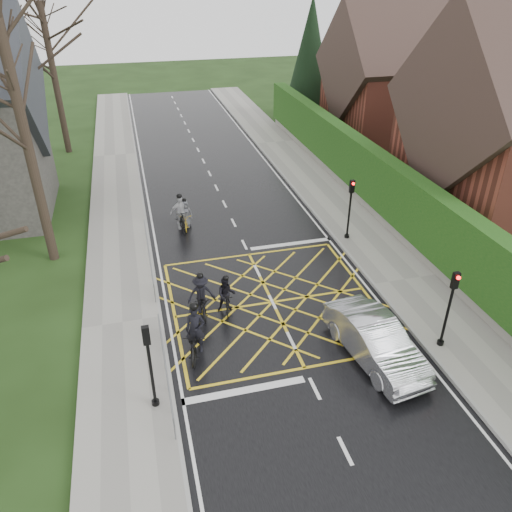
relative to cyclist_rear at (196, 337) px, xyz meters
name	(u,v)px	position (x,y,z in m)	size (l,w,h in m)	color
ground	(272,302)	(3.45, 2.24, -0.68)	(120.00, 120.00, 0.00)	black
road	(272,302)	(3.45, 2.24, -0.68)	(9.00, 80.00, 0.01)	black
sidewalk_right	(404,281)	(9.45, 2.24, -0.61)	(3.00, 80.00, 0.15)	gray
sidewalk_left	(123,323)	(-2.55, 2.24, -0.61)	(3.00, 80.00, 0.15)	gray
stone_wall	(379,213)	(11.20, 8.24, -0.33)	(0.50, 38.00, 0.70)	slate
hedge	(383,183)	(11.20, 8.24, 1.42)	(0.90, 38.00, 2.80)	#113C10
house_far	(398,85)	(18.21, 20.24, 3.68)	(9.80, 8.80, 10.30)	brown
conifer	(310,60)	(14.20, 28.24, 4.31)	(4.60, 4.60, 10.00)	black
tree_near	(13,85)	(-5.55, 8.24, 7.23)	(9.24, 9.24, 11.44)	black
tree_mid	(13,40)	(-6.55, 16.24, 7.95)	(10.08, 10.08, 12.48)	black
tree_far	(49,47)	(-5.85, 24.24, 6.51)	(8.40, 8.40, 10.40)	black
railing_south	(165,365)	(-1.20, -1.26, 0.10)	(0.05, 5.04, 1.03)	slate
railing_north	(149,253)	(-1.20, 6.24, 0.11)	(0.05, 6.04, 1.03)	slate
traffic_light_ne	(350,210)	(8.55, 6.43, 0.98)	(0.24, 0.31, 3.21)	black
traffic_light_se	(448,310)	(8.55, -1.97, 0.98)	(0.24, 0.31, 3.21)	black
traffic_light_sw	(151,368)	(-1.65, -2.26, 0.98)	(0.24, 0.31, 3.21)	black
cyclist_rear	(196,337)	(0.00, 0.00, 0.00)	(1.29, 2.28, 2.10)	black
cyclist_back	(227,298)	(1.53, 2.13, -0.06)	(0.82, 1.70, 1.65)	black
cyclist_mid	(202,299)	(0.55, 2.25, -0.01)	(1.10, 1.90, 1.84)	black
cyclist_front	(181,216)	(0.68, 9.76, 0.04)	(1.09, 2.00, 1.96)	black
cyclist_lead	(186,217)	(0.93, 9.88, -0.11)	(0.78, 1.73, 1.64)	#B88E16
car	(375,341)	(5.97, -1.86, 0.08)	(1.61, 4.62, 1.52)	#B4B6BC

